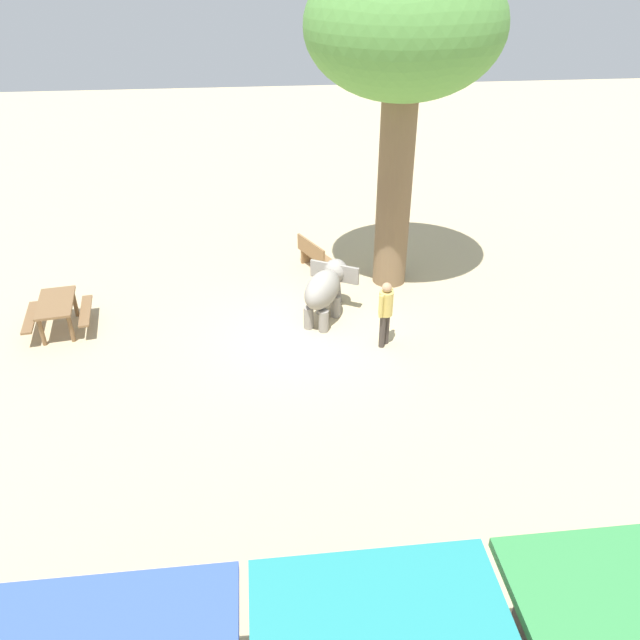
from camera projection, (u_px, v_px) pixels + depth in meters
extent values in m
plane|color=tan|center=(309.00, 332.00, 14.95)|extent=(60.00, 60.00, 0.00)
cylinder|color=gray|center=(321.00, 303.00, 15.59)|extent=(0.24, 0.24, 0.56)
cylinder|color=gray|center=(336.00, 306.00, 15.46)|extent=(0.24, 0.24, 0.56)
cylinder|color=gray|center=(309.00, 318.00, 14.99)|extent=(0.24, 0.24, 0.56)
cylinder|color=gray|center=(324.00, 321.00, 14.86)|extent=(0.24, 0.24, 0.56)
ellipsoid|color=gray|center=(322.00, 290.00, 14.90)|extent=(1.31, 1.57, 0.84)
sphere|color=gray|center=(336.00, 271.00, 15.53)|extent=(0.60, 0.60, 0.60)
cone|color=gray|center=(339.00, 286.00, 15.98)|extent=(0.19, 0.19, 0.94)
cube|color=gray|center=(320.00, 269.00, 15.59)|extent=(0.46, 0.30, 0.45)
cube|color=gray|center=(349.00, 275.00, 15.33)|extent=(0.46, 0.30, 0.45)
cylinder|color=#3F3833|center=(382.00, 331.00, 14.22)|extent=(0.14, 0.14, 0.82)
cylinder|color=#3F3833|center=(386.00, 328.00, 14.34)|extent=(0.14, 0.14, 0.82)
cylinder|color=tan|center=(386.00, 303.00, 13.92)|extent=(0.32, 0.32, 0.58)
sphere|color=tan|center=(387.00, 288.00, 13.71)|extent=(0.22, 0.22, 0.22)
cylinder|color=tan|center=(381.00, 306.00, 13.76)|extent=(0.09, 0.09, 0.55)
cylinder|color=tan|center=(391.00, 299.00, 14.05)|extent=(0.09, 0.09, 0.55)
cylinder|color=brown|center=(394.00, 191.00, 15.90)|extent=(0.89, 0.89, 5.17)
ellipsoid|color=#569342|center=(405.00, 26.00, 13.91)|extent=(4.60, 4.21, 3.26)
cube|color=olive|center=(316.00, 255.00, 17.62)|extent=(0.96, 1.44, 0.06)
cube|color=olive|center=(311.00, 249.00, 17.42)|extent=(0.65, 1.29, 0.40)
cube|color=olive|center=(307.00, 256.00, 18.12)|extent=(0.36, 0.23, 0.42)
cube|color=olive|center=(326.00, 269.00, 17.36)|extent=(0.36, 0.23, 0.42)
cube|color=brown|center=(55.00, 303.00, 14.66)|extent=(1.00, 1.60, 0.06)
cylinder|color=brown|center=(48.00, 306.00, 15.29)|extent=(0.10, 0.10, 0.72)
cylinder|color=brown|center=(75.00, 303.00, 15.43)|extent=(0.10, 0.10, 0.72)
cylinder|color=brown|center=(42.00, 332.00, 14.30)|extent=(0.10, 0.10, 0.72)
cylinder|color=brown|center=(71.00, 328.00, 14.44)|extent=(0.10, 0.10, 0.72)
cube|color=brown|center=(31.00, 317.00, 14.69)|extent=(0.45, 1.52, 0.05)
cube|color=brown|center=(85.00, 311.00, 14.95)|extent=(0.45, 1.52, 0.05)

